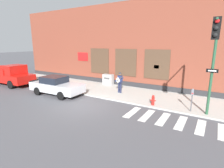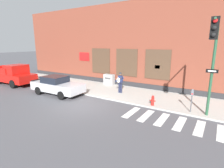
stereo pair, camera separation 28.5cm
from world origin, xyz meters
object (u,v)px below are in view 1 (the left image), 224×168
at_px(red_truck, 11,75).
at_px(red_car, 56,86).
at_px(busker, 120,81).
at_px(parking_meter, 192,97).
at_px(utility_box, 108,79).
at_px(fire_hydrant, 153,100).
at_px(traffic_light, 214,55).

bearing_deg(red_truck, red_car, -0.21).
bearing_deg(busker, parking_meter, -13.87).
bearing_deg(red_truck, parking_meter, 4.96).
xyz_separation_m(busker, parking_meter, (5.76, -1.42, -0.04)).
bearing_deg(busker, utility_box, 139.78).
bearing_deg(fire_hydrant, parking_meter, 2.86).
bearing_deg(red_car, fire_hydrant, 9.88).
relative_size(busker, utility_box, 1.61).
relative_size(red_car, parking_meter, 3.24).
distance_m(red_truck, traffic_light, 17.77).
relative_size(traffic_light, fire_hydrant, 7.27).
bearing_deg(red_car, busker, 33.49).
bearing_deg(parking_meter, fire_hydrant, -177.14).
height_order(parking_meter, fire_hydrant, parking_meter).
bearing_deg(utility_box, red_car, -111.30).
distance_m(red_car, utility_box, 5.33).
height_order(busker, fire_hydrant, busker).
xyz_separation_m(red_car, fire_hydrant, (7.79, 1.36, -0.32)).
distance_m(traffic_light, utility_box, 10.63).
bearing_deg(red_truck, traffic_light, 0.95).
relative_size(red_car, fire_hydrant, 6.64).
relative_size(red_truck, utility_box, 5.06).
bearing_deg(parking_meter, utility_box, 156.96).
bearing_deg(traffic_light, utility_box, 152.87).
height_order(red_truck, fire_hydrant, red_truck).
height_order(utility_box, fire_hydrant, utility_box).
relative_size(busker, parking_meter, 1.21).
height_order(red_car, traffic_light, traffic_light).
relative_size(busker, traffic_light, 0.34).
xyz_separation_m(red_car, busker, (4.38, 2.90, 0.32)).
bearing_deg(busker, traffic_light, -21.29).
height_order(red_truck, traffic_light, traffic_light).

